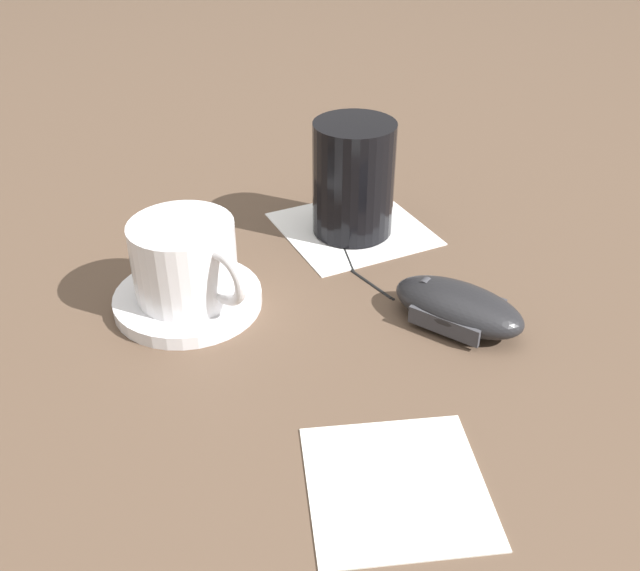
{
  "coord_description": "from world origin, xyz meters",
  "views": [
    {
      "loc": [
        -0.44,
        -0.32,
        0.37
      ],
      "look_at": [
        -0.05,
        0.01,
        0.03
      ],
      "focal_mm": 40.0,
      "sensor_mm": 36.0,
      "label": 1
    }
  ],
  "objects_px": {
    "saucer": "(188,299)",
    "coffee_cup": "(186,261)",
    "computer_mouse": "(458,306)",
    "drinking_glass": "(353,178)"
  },
  "relations": [
    {
      "from": "saucer",
      "to": "coffee_cup",
      "type": "relative_size",
      "value": 1.08
    },
    {
      "from": "computer_mouse",
      "to": "drinking_glass",
      "type": "bearing_deg",
      "value": 67.53
    },
    {
      "from": "saucer",
      "to": "coffee_cup",
      "type": "height_order",
      "value": "coffee_cup"
    },
    {
      "from": "saucer",
      "to": "drinking_glass",
      "type": "relative_size",
      "value": 1.13
    },
    {
      "from": "saucer",
      "to": "drinking_glass",
      "type": "xyz_separation_m",
      "value": [
        0.2,
        -0.03,
        0.05
      ]
    },
    {
      "from": "drinking_glass",
      "to": "computer_mouse",
      "type": "bearing_deg",
      "value": -112.47
    },
    {
      "from": "coffee_cup",
      "to": "drinking_glass",
      "type": "xyz_separation_m",
      "value": [
        0.2,
        -0.03,
        0.01
      ]
    },
    {
      "from": "computer_mouse",
      "to": "drinking_glass",
      "type": "distance_m",
      "value": 0.19
    },
    {
      "from": "saucer",
      "to": "drinking_glass",
      "type": "distance_m",
      "value": 0.21
    },
    {
      "from": "saucer",
      "to": "coffee_cup",
      "type": "xyz_separation_m",
      "value": [
        0.0,
        -0.0,
        0.04
      ]
    }
  ]
}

